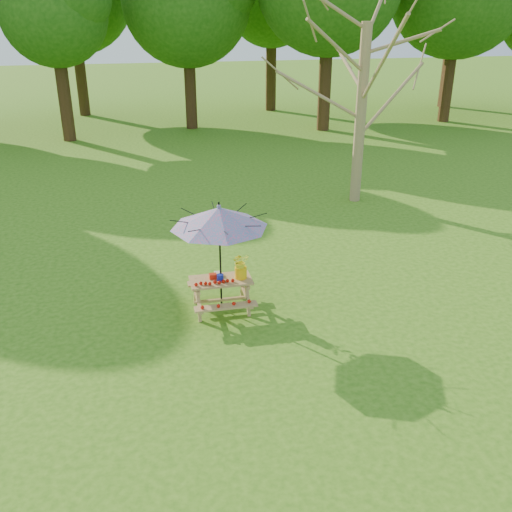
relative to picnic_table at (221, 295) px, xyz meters
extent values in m
cylinder|color=#927D4F|center=(5.22, 6.04, 2.27)|extent=(0.37, 0.37, 5.18)
cube|color=#A6714B|center=(0.00, 0.00, 0.32)|extent=(1.20, 0.62, 0.04)
cube|color=#A6714B|center=(0.00, -0.55, 0.03)|extent=(1.20, 0.22, 0.04)
cube|color=#A6714B|center=(0.00, 0.55, 0.03)|extent=(1.20, 0.22, 0.04)
cylinder|color=black|center=(0.00, 0.00, 0.80)|extent=(0.04, 0.04, 2.25)
cone|color=teal|center=(0.00, 0.00, 1.62)|extent=(1.86, 1.86, 0.40)
sphere|color=teal|center=(0.00, 0.00, 1.84)|extent=(0.08, 0.08, 0.08)
cube|color=red|center=(-0.14, 0.07, 0.39)|extent=(0.14, 0.12, 0.10)
cylinder|color=#1523AE|center=(-0.02, -0.05, 0.41)|extent=(0.13, 0.13, 0.13)
cube|color=beige|center=(-0.03, 0.20, 0.38)|extent=(0.13, 0.13, 0.07)
cylinder|color=yellow|center=(0.39, -0.02, 0.46)|extent=(0.24, 0.24, 0.24)
imported|color=yellow|center=(0.39, -0.02, 0.70)|extent=(0.33, 0.29, 0.35)
camera|label=1|loc=(-1.52, -9.90, 5.21)|focal=40.00mm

